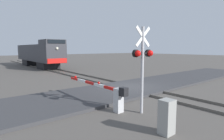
{
  "coord_description": "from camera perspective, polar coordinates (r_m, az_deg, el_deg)",
  "views": [
    {
      "loc": [
        -9.8,
        -9.69,
        3.04
      ],
      "look_at": [
        -1.02,
        1.07,
        1.41
      ],
      "focal_mm": 29.55,
      "sensor_mm": 36.0,
      "label": 1
    }
  ],
  "objects": [
    {
      "name": "ground_plane",
      "position": [
        14.11,
        6.0,
        -5.77
      ],
      "size": [
        160.0,
        160.0,
        0.0
      ],
      "primitive_type": "plane",
      "color": "#514C47"
    },
    {
      "name": "rail_track_left",
      "position": [
        13.61,
        3.86,
        -5.9
      ],
      "size": [
        0.08,
        80.0,
        0.15
      ],
      "primitive_type": "cube",
      "color": "#59544C",
      "rests_on": "ground_plane"
    },
    {
      "name": "rail_track_right",
      "position": [
        14.6,
        7.99,
        -5.07
      ],
      "size": [
        0.08,
        80.0,
        0.15
      ],
      "primitive_type": "cube",
      "color": "#59544C",
      "rests_on": "ground_plane"
    },
    {
      "name": "road_surface",
      "position": [
        14.1,
        6.0,
        -5.45
      ],
      "size": [
        36.0,
        4.79,
        0.16
      ],
      "primitive_type": "cube",
      "color": "#38383A",
      "rests_on": "ground_plane"
    },
    {
      "name": "locomotive",
      "position": [
        32.34,
        -21.65,
        4.7
      ],
      "size": [
        2.82,
        15.38,
        4.23
      ],
      "color": "black",
      "rests_on": "ground_plane"
    },
    {
      "name": "crossing_signal",
      "position": [
        8.54,
        9.48,
        3.07
      ],
      "size": [
        1.18,
        0.33,
        4.04
      ],
      "color": "#ADADB2",
      "rests_on": "ground_plane"
    },
    {
      "name": "crossing_gate",
      "position": [
        9.3,
        -0.54,
        -7.31
      ],
      "size": [
        0.36,
        5.34,
        1.27
      ],
      "color": "silver",
      "rests_on": "ground_plane"
    },
    {
      "name": "utility_cabinet",
      "position": [
        6.99,
        16.56,
        -13.77
      ],
      "size": [
        0.49,
        0.44,
        1.26
      ],
      "primitive_type": "cube",
      "color": "#999993",
      "rests_on": "ground_plane"
    }
  ]
}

